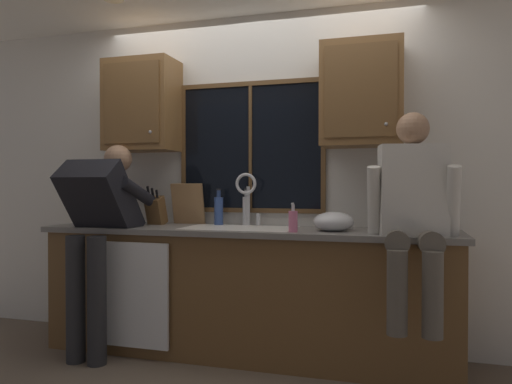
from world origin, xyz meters
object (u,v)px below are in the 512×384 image
Objects in this scene: knife_block at (156,211)px; bottle_green_glass at (246,210)px; bottle_tall_clear at (219,210)px; cutting_board at (188,204)px; mixing_bowl at (334,222)px; person_sitting_on_counter at (413,206)px; soap_dispenser at (293,221)px; person_standing at (99,224)px.

knife_block is 0.71m from bottle_green_glass.
bottle_green_glass is 1.02× the size of bottle_tall_clear.
knife_block is at bearing -170.06° from bottle_green_glass.
mixing_bowl is at bearing -11.88° from cutting_board.
knife_block is (-1.91, 0.37, -0.08)m from person_sitting_on_counter.
soap_dispenser is at bearing -23.57° from cutting_board.
cutting_board is at bearing 168.12° from mixing_bowl.
person_standing is at bearing -131.55° from cutting_board.
cutting_board reaches higher than bottle_green_glass.
person_standing reaches higher than soap_dispenser.
bottle_tall_clear is (-1.42, 0.46, -0.07)m from person_sitting_on_counter.
cutting_board is (0.22, 0.12, 0.05)m from knife_block.
bottle_tall_clear is (-0.67, 0.38, 0.04)m from soap_dispenser.
soap_dispenser reaches higher than mixing_bowl.
mixing_bowl is at bearing 33.02° from soap_dispenser.
soap_dispenser is at bearing -146.98° from mixing_bowl.
person_sitting_on_counter is at bearing 0.85° from person_standing.
bottle_green_glass is at bearing 137.79° from soap_dispenser.
person_sitting_on_counter is at bearing -10.92° from knife_block.
mixing_bowl is at bearing 9.30° from person_standing.
cutting_board is 1.03m from soap_dispenser.
person_sitting_on_counter is 4.41× the size of bottle_green_glass.
person_sitting_on_counter reaches higher than bottle_tall_clear.
knife_block is 0.25m from cutting_board.
mixing_bowl is (1.40, -0.13, -0.05)m from knife_block.
cutting_board is 0.48m from bottle_green_glass.
soap_dispenser is at bearing 4.46° from person_standing.
bottle_green_glass reaches higher than bottle_tall_clear.
bottle_green_glass is at bearing 160.14° from mixing_bowl.
person_sitting_on_counter is (2.15, 0.03, 0.15)m from person_standing.
bottle_tall_clear is at bearing 161.95° from person_sitting_on_counter.
bottle_green_glass is (-0.70, 0.25, 0.06)m from mixing_bowl.
person_sitting_on_counter reaches higher than soap_dispenser.
cutting_board is 1.17× the size of bottle_tall_clear.
bottle_tall_clear is (0.49, 0.09, 0.01)m from knife_block.
person_standing is 5.47× the size of bottle_tall_clear.
person_standing reaches higher than mixing_bowl.
person_standing reaches higher than bottle_tall_clear.
person_standing is 1.08m from bottle_green_glass.
mixing_bowl is 0.75m from bottle_green_glass.
person_standing is at bearing -145.88° from bottle_tall_clear.
bottle_tall_clear is at bearing 10.91° from knife_block.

